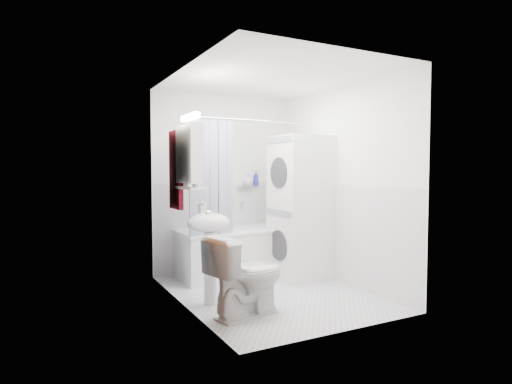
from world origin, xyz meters
name	(u,v)px	position (x,y,z in m)	size (l,w,h in m)	color
floor	(270,293)	(0.00, 0.00, 0.00)	(2.60, 2.60, 0.00)	silver
room_walls	(270,161)	(0.00, 0.00, 1.49)	(2.60, 2.60, 2.60)	white
wainscot	(258,236)	(0.00, 0.29, 0.60)	(1.98, 2.58, 2.58)	white
door	(208,213)	(-0.95, -0.55, 1.00)	(0.05, 2.00, 2.00)	brown
bathtub	(239,249)	(0.05, 0.92, 0.34)	(1.60, 0.76, 0.61)	white
tub_spout	(242,202)	(0.25, 1.25, 0.93)	(0.04, 0.04, 0.12)	silver
curtain_rod	(250,120)	(0.05, 0.60, 2.00)	(0.02, 0.02, 1.78)	silver
shower_curtain	(211,181)	(-0.46, 0.60, 1.25)	(0.55, 0.02, 1.45)	#151A4A
sink	(209,237)	(-0.75, -0.07, 0.70)	(0.44, 0.37, 1.04)	white
medicine_cabinet	(189,153)	(-0.90, 0.10, 1.57)	(0.13, 0.50, 0.71)	white
shelf	(191,188)	(-0.89, 0.10, 1.20)	(0.18, 0.54, 0.03)	silver
shower_caddy	(245,187)	(0.30, 1.24, 1.15)	(0.22, 0.06, 0.02)	silver
towel	(176,168)	(-0.94, 0.45, 1.41)	(0.07, 0.37, 0.89)	#50091B
washer_dryer	(300,207)	(0.68, 0.41, 0.91)	(0.66, 0.64, 1.81)	white
toilet	(247,276)	(-0.56, -0.55, 0.38)	(0.43, 0.78, 0.76)	white
soap_pump	(202,210)	(-0.71, 0.25, 0.95)	(0.08, 0.17, 0.08)	gray
shelf_bottle	(196,184)	(-0.89, -0.05, 1.25)	(0.07, 0.18, 0.07)	gray
shelf_cup	(187,181)	(-0.89, 0.22, 1.26)	(0.10, 0.09, 0.10)	gray
shampoo_a	(248,181)	(0.35, 1.24, 1.23)	(0.13, 0.17, 0.13)	gray
shampoo_b	(256,183)	(0.47, 1.24, 1.20)	(0.08, 0.21, 0.08)	#282DA2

